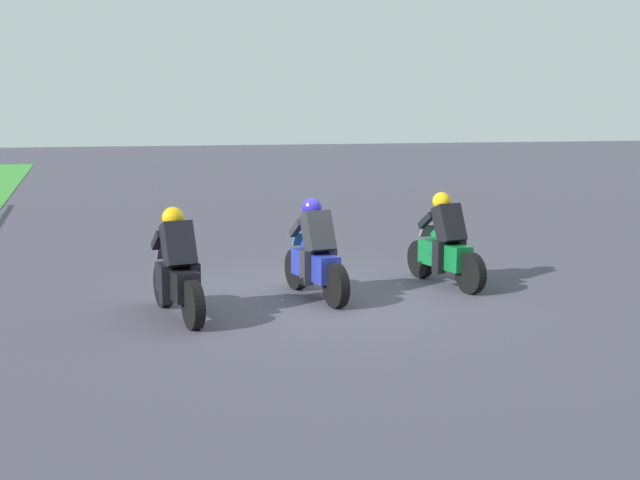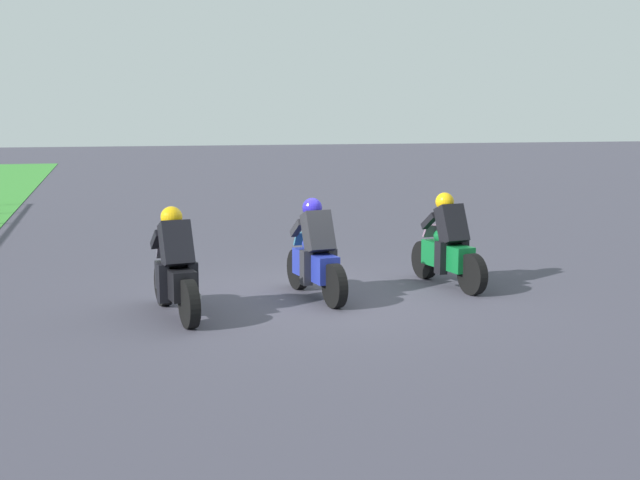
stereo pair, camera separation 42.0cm
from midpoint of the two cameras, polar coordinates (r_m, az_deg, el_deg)
The scene contains 4 objects.
ground_plane at distance 12.49m, azimuth -0.85°, elevation -4.01°, with size 120.00×120.00×0.00m, color #403F4C.
rider_lane_a at distance 13.38m, azimuth 7.78°, elevation -0.51°, with size 2.04×0.61×1.51m.
rider_lane_b at distance 12.35m, azimuth -1.30°, elevation -1.21°, with size 2.04×0.60×1.51m.
rider_lane_c at distance 11.38m, azimuth -10.92°, elevation -2.23°, with size 2.04×0.61×1.51m.
Camera 1 is at (-11.67, 3.51, 2.76)m, focal length 46.17 mm.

